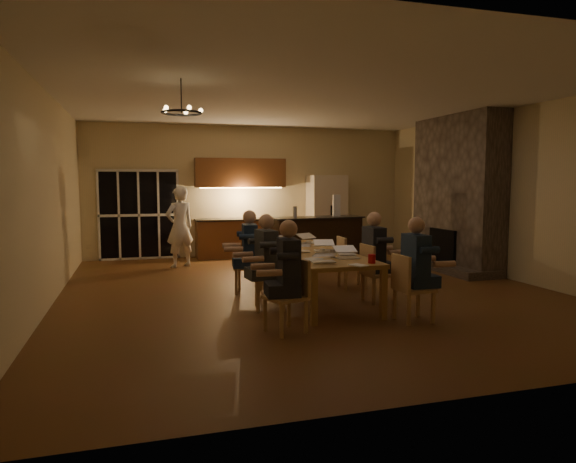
{
  "coord_description": "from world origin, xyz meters",
  "views": [
    {
      "loc": [
        -2.73,
        -8.11,
        1.84
      ],
      "look_at": [
        -0.26,
        0.3,
        0.99
      ],
      "focal_mm": 32.0,
      "sensor_mm": 36.0,
      "label": 1
    }
  ],
  "objects_px": {
    "laptop_c": "(300,245)",
    "can_cola": "(280,238)",
    "laptop_e": "(280,237)",
    "bar_blender": "(336,205)",
    "chandelier": "(182,113)",
    "laptop_b": "(347,251)",
    "person_right_mid": "(374,257)",
    "mug_mid": "(308,244)",
    "chair_left_far": "(248,266)",
    "person_left_far": "(250,252)",
    "chair_left_mid": "(270,279)",
    "plate_far": "(323,244)",
    "chair_left_near": "(285,296)",
    "laptop_f": "(310,237)",
    "laptop_a": "(323,254)",
    "bar_bottle": "(295,212)",
    "plate_near": "(347,255)",
    "chair_right_near": "(414,288)",
    "redcup_mid": "(283,246)",
    "dining_table": "(312,275)",
    "can_silver": "(332,254)",
    "person_left_mid": "(266,262)",
    "redcup_near": "(372,259)",
    "refrigerator": "(326,215)",
    "mug_back": "(280,243)",
    "chair_right_mid": "(379,273)",
    "laptop_d": "(325,244)",
    "chair_right_far": "(352,262)",
    "bar_island": "(316,242)",
    "person_right_near": "(415,269)",
    "person_left_near": "(289,276)",
    "plate_left": "(314,259)"
  },
  "relations": [
    {
      "from": "laptop_a",
      "to": "plate_far",
      "type": "xyz_separation_m",
      "value": [
        0.7,
        1.89,
        -0.1
      ]
    },
    {
      "from": "laptop_e",
      "to": "bar_blender",
      "type": "relative_size",
      "value": 0.68
    },
    {
      "from": "redcup_mid",
      "to": "dining_table",
      "type": "bearing_deg",
      "value": -42.04
    },
    {
      "from": "laptop_a",
      "to": "bar_bottle",
      "type": "xyz_separation_m",
      "value": [
        0.79,
        3.85,
        0.34
      ]
    },
    {
      "from": "chair_left_near",
      "to": "bar_bottle",
      "type": "xyz_separation_m",
      "value": [
        1.49,
        4.42,
        0.76
      ]
    },
    {
      "from": "person_left_mid",
      "to": "plate_far",
      "type": "height_order",
      "value": "person_left_mid"
    },
    {
      "from": "chair_left_mid",
      "to": "mug_back",
      "type": "height_order",
      "value": "chair_left_mid"
    },
    {
      "from": "person_left_far",
      "to": "mug_back",
      "type": "relative_size",
      "value": 13.8
    },
    {
      "from": "chair_right_near",
      "to": "chair_right_far",
      "type": "distance_m",
      "value": 2.21
    },
    {
      "from": "chair_right_mid",
      "to": "plate_left",
      "type": "height_order",
      "value": "chair_right_mid"
    },
    {
      "from": "laptop_f",
      "to": "redcup_near",
      "type": "bearing_deg",
      "value": -109.84
    },
    {
      "from": "person_right_near",
      "to": "person_right_mid",
      "type": "height_order",
      "value": "same"
    },
    {
      "from": "chair_right_far",
      "to": "person_right_mid",
      "type": "height_order",
      "value": "person_right_mid"
    },
    {
      "from": "bar_bottle",
      "to": "chair_right_far",
      "type": "bearing_deg",
      "value": -80.75
    },
    {
      "from": "laptop_a",
      "to": "refrigerator",
      "type": "bearing_deg",
      "value": -107.32
    },
    {
      "from": "chair_left_near",
      "to": "laptop_f",
      "type": "height_order",
      "value": "laptop_f"
    },
    {
      "from": "chair_left_mid",
      "to": "laptop_a",
      "type": "distance_m",
      "value": 0.94
    },
    {
      "from": "mug_back",
      "to": "bar_bottle",
      "type": "relative_size",
      "value": 0.42
    },
    {
      "from": "laptop_d",
      "to": "bar_bottle",
      "type": "xyz_separation_m",
      "value": [
        0.38,
        2.81,
        0.34
      ]
    },
    {
      "from": "chair_left_mid",
      "to": "chair_right_near",
      "type": "xyz_separation_m",
      "value": [
        1.66,
        -1.16,
        0.0
      ]
    },
    {
      "from": "redcup_near",
      "to": "can_cola",
      "type": "height_order",
      "value": "same"
    },
    {
      "from": "chair_right_far",
      "to": "plate_far",
      "type": "relative_size",
      "value": 3.26
    },
    {
      "from": "chair_left_far",
      "to": "plate_far",
      "type": "xyz_separation_m",
      "value": [
        1.36,
        0.14,
        0.31
      ]
    },
    {
      "from": "person_left_mid",
      "to": "laptop_a",
      "type": "xyz_separation_m",
      "value": [
        0.64,
        -0.61,
        0.17
      ]
    },
    {
      "from": "plate_near",
      "to": "chair_right_near",
      "type": "bearing_deg",
      "value": -65.9
    },
    {
      "from": "person_left_near",
      "to": "person_left_far",
      "type": "relative_size",
      "value": 1.0
    },
    {
      "from": "person_left_mid",
      "to": "redcup_near",
      "type": "height_order",
      "value": "person_left_mid"
    },
    {
      "from": "can_cola",
      "to": "plate_near",
      "type": "height_order",
      "value": "can_cola"
    },
    {
      "from": "chandelier",
      "to": "laptop_b",
      "type": "bearing_deg",
      "value": -8.82
    },
    {
      "from": "laptop_b",
      "to": "laptop_a",
      "type": "bearing_deg",
      "value": -150.85
    },
    {
      "from": "chair_left_far",
      "to": "redcup_near",
      "type": "distance_m",
      "value": 2.41
    },
    {
      "from": "chair_right_near",
      "to": "chair_right_mid",
      "type": "bearing_deg",
      "value": -4.03
    },
    {
      "from": "redcup_mid",
      "to": "can_silver",
      "type": "height_order",
      "value": "same"
    },
    {
      "from": "laptop_c",
      "to": "can_cola",
      "type": "bearing_deg",
      "value": -78.12
    },
    {
      "from": "refrigerator",
      "to": "bar_bottle",
      "type": "bearing_deg",
      "value": -126.6
    },
    {
      "from": "chair_right_near",
      "to": "laptop_a",
      "type": "distance_m",
      "value": 1.28
    },
    {
      "from": "laptop_e",
      "to": "person_left_far",
      "type": "bearing_deg",
      "value": 57.99
    },
    {
      "from": "person_right_mid",
      "to": "mug_mid",
      "type": "height_order",
      "value": "person_right_mid"
    },
    {
      "from": "bar_island",
      "to": "chair_right_mid",
      "type": "distance_m",
      "value": 3.43
    },
    {
      "from": "chair_left_far",
      "to": "person_left_far",
      "type": "relative_size",
      "value": 0.64
    },
    {
      "from": "laptop_f",
      "to": "person_left_far",
      "type": "bearing_deg",
      "value": 177.5
    },
    {
      "from": "mug_mid",
      "to": "redcup_mid",
      "type": "xyz_separation_m",
      "value": [
        -0.5,
        -0.19,
        0.01
      ]
    },
    {
      "from": "chair_left_far",
      "to": "chair_right_near",
      "type": "xyz_separation_m",
      "value": [
        1.73,
        -2.32,
        0.0
      ]
    },
    {
      "from": "laptop_e",
      "to": "chair_left_far",
      "type": "bearing_deg",
      "value": 53.54
    },
    {
      "from": "chair_left_mid",
      "to": "chair_left_near",
      "type": "bearing_deg",
      "value": 4.57
    },
    {
      "from": "chair_left_mid",
      "to": "bar_blender",
      "type": "distance_m",
      "value": 4.32
    },
    {
      "from": "chair_left_mid",
      "to": "plate_far",
      "type": "bearing_deg",
      "value": 144.64
    },
    {
      "from": "chair_right_mid",
      "to": "laptop_e",
      "type": "xyz_separation_m",
      "value": [
        -1.09,
        1.7,
        0.42
      ]
    },
    {
      "from": "can_cola",
      "to": "person_left_mid",
      "type": "bearing_deg",
      "value": -110.99
    },
    {
      "from": "dining_table",
      "to": "laptop_d",
      "type": "xyz_separation_m",
      "value": [
        0.19,
        -0.05,
        0.49
      ]
    }
  ]
}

